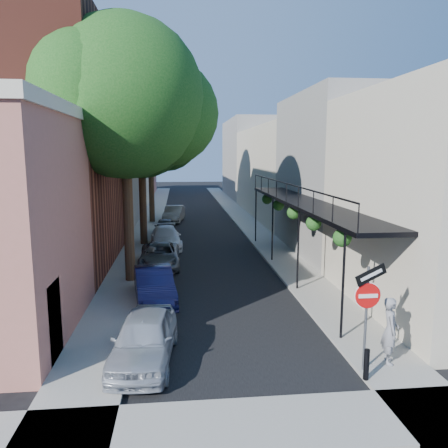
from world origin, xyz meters
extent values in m
plane|color=black|center=(0.00, 0.00, 0.00)|extent=(160.00, 160.00, 0.00)
cube|color=black|center=(0.00, 30.00, 0.01)|extent=(6.00, 64.00, 0.01)
cube|color=gray|center=(-4.00, 30.00, 0.06)|extent=(2.00, 64.00, 0.12)
cube|color=gray|center=(4.00, 30.00, 0.06)|extent=(2.00, 64.00, 0.12)
cube|color=gray|center=(0.00, -1.00, 0.06)|extent=(12.00, 2.00, 0.12)
cube|color=beige|center=(-5.05, 2.50, 1.20)|extent=(0.10, 1.20, 2.20)
cube|color=maroon|center=(-10.00, 14.00, 6.00)|extent=(10.00, 12.00, 12.00)
cube|color=gray|center=(-5.02, 14.00, 8.00)|extent=(0.06, 7.00, 4.00)
cube|color=gray|center=(-9.00, 26.00, 4.50)|extent=(8.00, 12.00, 9.00)
cube|color=#BAB39A|center=(-9.00, 40.00, 5.00)|extent=(8.00, 16.00, 10.00)
cube|color=#B66A5D|center=(-9.00, 54.00, 4.00)|extent=(8.00, 12.00, 8.00)
cube|color=gray|center=(9.00, 15.00, 4.50)|extent=(8.00, 10.00, 9.00)
cube|color=#BAB39A|center=(9.00, 30.00, 4.00)|extent=(8.00, 20.00, 8.00)
cube|color=gray|center=(9.00, 48.00, 5.00)|extent=(8.00, 16.00, 10.00)
cube|color=black|center=(4.20, 10.00, 3.50)|extent=(2.00, 16.00, 0.15)
cube|color=black|center=(3.25, 10.00, 4.38)|extent=(0.05, 16.00, 0.05)
cylinder|color=black|center=(3.30, 3.00, 1.81)|extent=(0.08, 0.08, 3.40)
cylinder|color=black|center=(3.30, 18.00, 1.81)|extent=(0.08, 0.08, 3.40)
sphere|color=#134213|center=(3.60, 4.00, 3.05)|extent=(0.60, 0.60, 0.60)
sphere|color=#134213|center=(3.60, 10.00, 3.05)|extent=(0.60, 0.60, 0.60)
sphere|color=#134213|center=(3.60, 16.00, 3.05)|extent=(0.60, 0.60, 0.60)
cylinder|color=#595B60|center=(3.15, 1.00, 1.45)|extent=(0.07, 0.07, 2.90)
cylinder|color=red|center=(3.15, 0.96, 2.15)|extent=(0.66, 0.04, 0.66)
cube|color=white|center=(3.15, 0.93, 2.15)|extent=(0.50, 0.02, 0.10)
cylinder|color=white|center=(3.15, 0.98, 2.15)|extent=(0.70, 0.02, 0.70)
cube|color=black|center=(3.20, 0.95, 2.70)|extent=(0.89, 0.15, 0.58)
cube|color=white|center=(3.20, 0.92, 2.70)|extent=(0.60, 0.10, 0.31)
cylinder|color=black|center=(3.00, 0.50, 0.52)|extent=(0.14, 0.14, 0.80)
cylinder|color=#382216|center=(-3.80, 10.00, 3.50)|extent=(0.44, 0.44, 7.00)
sphere|color=#134213|center=(-3.80, 10.00, 8.02)|extent=(6.80, 6.80, 6.80)
sphere|color=#134213|center=(-2.10, 11.02, 7.52)|extent=(4.76, 4.76, 4.76)
cylinder|color=#382216|center=(-3.80, 18.00, 3.15)|extent=(0.44, 0.44, 6.30)
sphere|color=#134213|center=(-3.80, 18.00, 7.20)|extent=(6.00, 6.00, 6.00)
sphere|color=#134213|center=(-2.30, 18.90, 6.70)|extent=(4.20, 4.20, 4.20)
cylinder|color=#382216|center=(-3.80, 27.00, 3.67)|extent=(0.44, 0.44, 7.35)
sphere|color=#134213|center=(-3.80, 27.00, 8.40)|extent=(7.00, 7.00, 7.00)
sphere|color=#134213|center=(-2.05, 28.05, 7.90)|extent=(4.90, 4.90, 4.90)
imported|color=#9AA0AB|center=(-2.60, 2.28, 0.68)|extent=(1.95, 4.13, 1.37)
imported|color=#13133C|center=(-2.60, 7.27, 0.66)|extent=(1.94, 4.17, 1.32)
imported|color=#595C61|center=(-2.60, 12.50, 0.60)|extent=(2.03, 4.33, 1.20)
imported|color=silver|center=(-2.42, 17.15, 0.64)|extent=(2.13, 4.52, 1.28)
imported|color=black|center=(-2.60, 21.35, 0.58)|extent=(1.51, 3.45, 1.16)
imported|color=gray|center=(-2.00, 27.43, 0.67)|extent=(1.96, 4.24, 1.35)
imported|color=slate|center=(4.00, 1.31, 1.03)|extent=(0.60, 0.76, 1.83)
camera|label=1|loc=(-1.60, -9.25, 5.73)|focal=35.00mm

